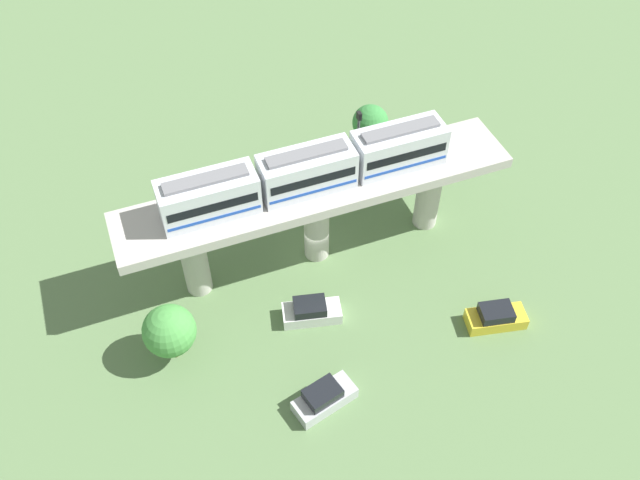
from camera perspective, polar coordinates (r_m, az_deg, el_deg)
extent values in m
plane|color=#5B7A4C|center=(53.85, -0.28, -1.06)|extent=(120.00, 120.00, 0.00)
cylinder|color=#B7B2AA|center=(54.40, 9.00, 3.89)|extent=(1.90, 1.90, 6.56)
cylinder|color=#B7B2AA|center=(51.39, -0.29, 1.31)|extent=(1.90, 1.90, 6.56)
cylinder|color=#B7B2AA|center=(49.99, -10.39, -1.53)|extent=(1.90, 1.90, 6.56)
cube|color=#B7B2AA|center=(48.76, -0.31, 4.25)|extent=(5.20, 28.85, 0.80)
cube|color=silver|center=(49.45, 6.55, 7.62)|extent=(2.60, 6.60, 3.00)
cube|color=black|center=(49.29, 6.58, 7.84)|extent=(2.64, 6.07, 0.70)
cube|color=#1947B2|center=(49.94, 6.48, 6.97)|extent=(2.64, 6.34, 0.24)
cube|color=slate|center=(48.41, 6.72, 9.07)|extent=(1.10, 5.61, 0.24)
cube|color=silver|center=(47.29, -1.09, 5.70)|extent=(2.60, 6.60, 3.00)
cube|color=black|center=(47.12, -1.09, 5.92)|extent=(2.64, 6.07, 0.70)
cube|color=#1947B2|center=(47.80, -1.08, 5.04)|extent=(2.64, 6.34, 0.24)
cube|color=slate|center=(46.20, -1.12, 7.17)|extent=(1.10, 5.61, 0.24)
cube|color=silver|center=(46.08, -9.24, 3.52)|extent=(2.60, 6.60, 3.00)
cube|color=black|center=(45.90, -9.28, 3.74)|extent=(2.64, 6.07, 0.70)
cube|color=#1947B2|center=(46.60, -9.13, 2.87)|extent=(2.64, 6.34, 0.24)
cube|color=slate|center=(44.96, -9.49, 4.98)|extent=(1.10, 5.61, 0.24)
cube|color=yellow|center=(50.95, 14.37, -6.37)|extent=(2.64, 4.48, 1.00)
cube|color=black|center=(50.19, 14.42, -5.84)|extent=(2.08, 2.59, 0.76)
cube|color=#B2B5BA|center=(46.01, 0.39, -13.10)|extent=(2.76, 4.51, 1.00)
cube|color=black|center=(45.21, 0.21, -12.62)|extent=(2.15, 2.63, 0.76)
cube|color=white|center=(49.66, -0.68, -6.10)|extent=(2.71, 4.50, 1.00)
cube|color=black|center=(48.92, -0.86, -5.55)|extent=(2.12, 2.61, 0.76)
cylinder|color=brown|center=(48.47, -12.01, -8.70)|extent=(0.36, 0.36, 2.03)
sphere|color=#479342|center=(46.84, -12.40, -7.36)|extent=(3.60, 3.60, 3.60)
cylinder|color=brown|center=(60.74, 4.07, 7.91)|extent=(0.36, 0.36, 3.17)
sphere|color=#38843D|center=(59.19, 4.20, 9.70)|extent=(3.09, 3.09, 3.09)
cylinder|color=#4C4C51|center=(53.92, 3.04, 6.09)|extent=(0.20, 0.20, 9.36)
cube|color=black|center=(50.70, 3.27, 10.25)|extent=(0.44, 0.28, 0.60)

